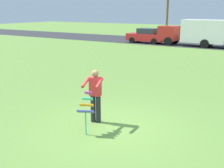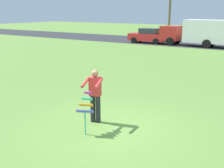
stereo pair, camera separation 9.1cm
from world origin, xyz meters
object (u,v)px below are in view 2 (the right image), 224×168
Objects in this scene: person_kite_flyer at (95,94)px; parked_truck_red_cab at (198,32)px; parked_car_red at (148,36)px; kite_held at (86,106)px.

person_kite_flyer is 0.26× the size of parked_truck_red_cab.
parked_truck_red_cab is at bearing 0.00° from parked_car_red.
kite_held is (0.23, -0.77, -0.14)m from person_kite_flyer.
kite_held is at bearing -73.29° from person_kite_flyer.
parked_truck_red_cab reaches higher than kite_held.
kite_held is at bearing -82.43° from parked_truck_red_cab.
person_kite_flyer is 0.41× the size of parked_car_red.
parked_truck_red_cab reaches higher than parked_car_red.
person_kite_flyer is 22.71m from parked_car_red.
parked_truck_red_cab is at bearing 97.23° from person_kite_flyer.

